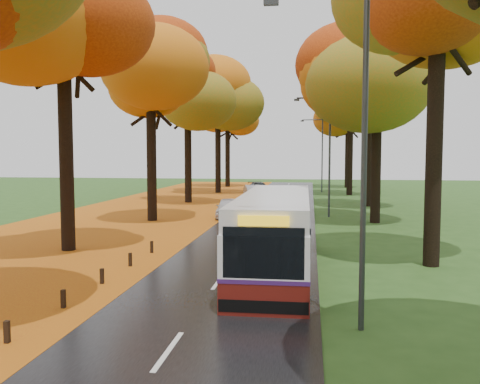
% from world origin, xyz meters
% --- Properties ---
extents(road, '(6.50, 90.00, 0.04)m').
position_xyz_m(road, '(0.00, 25.00, 0.02)').
color(road, black).
rests_on(road, ground).
extents(centre_line, '(0.12, 90.00, 0.01)m').
position_xyz_m(centre_line, '(0.00, 25.00, 0.04)').
color(centre_line, silver).
rests_on(centre_line, road).
extents(leaf_verge, '(12.00, 90.00, 0.02)m').
position_xyz_m(leaf_verge, '(-9.00, 25.00, 0.01)').
color(leaf_verge, '#99320D').
rests_on(leaf_verge, ground).
extents(leaf_drift, '(0.90, 90.00, 0.01)m').
position_xyz_m(leaf_drift, '(-3.05, 25.00, 0.04)').
color(leaf_drift, '#BA7813').
rests_on(leaf_drift, road).
extents(trees_left, '(9.20, 74.00, 13.88)m').
position_xyz_m(trees_left, '(-7.18, 27.06, 9.53)').
color(trees_left, black).
rests_on(trees_left, ground).
extents(trees_right, '(9.30, 74.20, 13.96)m').
position_xyz_m(trees_right, '(7.19, 26.91, 9.69)').
color(trees_right, black).
rests_on(trees_right, ground).
extents(streetlamp_near, '(2.45, 0.18, 8.00)m').
position_xyz_m(streetlamp_near, '(3.95, 8.00, 4.71)').
color(streetlamp_near, '#333538').
rests_on(streetlamp_near, ground).
extents(streetlamp_mid, '(2.45, 0.18, 8.00)m').
position_xyz_m(streetlamp_mid, '(3.95, 30.00, 4.71)').
color(streetlamp_mid, '#333538').
rests_on(streetlamp_mid, ground).
extents(streetlamp_far, '(2.45, 0.18, 8.00)m').
position_xyz_m(streetlamp_far, '(3.95, 52.00, 4.71)').
color(streetlamp_far, '#333538').
rests_on(streetlamp_far, ground).
extents(bus, '(2.50, 10.48, 2.75)m').
position_xyz_m(bus, '(1.74, 13.69, 1.48)').
color(bus, '#59130E').
rests_on(bus, road).
extents(car_white, '(1.89, 3.91, 1.29)m').
position_xyz_m(car_white, '(-2.35, 28.45, 0.68)').
color(car_white, silver).
rests_on(car_white, road).
extents(car_silver, '(2.32, 4.02, 1.25)m').
position_xyz_m(car_silver, '(-2.35, 42.58, 0.67)').
color(car_silver, '#A5A8AD').
rests_on(car_silver, road).
extents(car_dark, '(3.03, 4.65, 1.25)m').
position_xyz_m(car_dark, '(-2.22, 47.14, 0.67)').
color(car_dark, black).
rests_on(car_dark, road).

